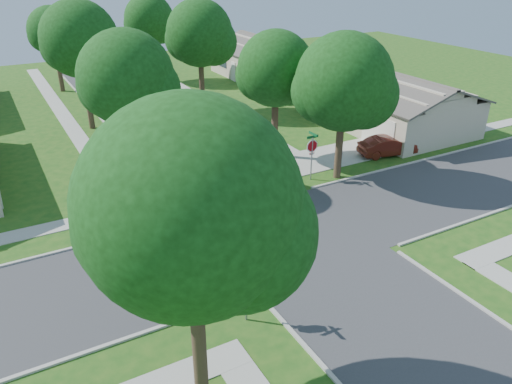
{
  "coord_description": "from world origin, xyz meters",
  "views": [
    {
      "loc": [
        -11.53,
        -17.81,
        12.52
      ],
      "look_at": [
        -0.65,
        1.87,
        1.6
      ],
      "focal_mm": 35.0,
      "sensor_mm": 36.0,
      "label": 1
    }
  ],
  "objects": [
    {
      "name": "ground",
      "position": [
        0.0,
        0.0,
        0.0
      ],
      "size": [
        100.0,
        100.0,
        0.0
      ],
      "primitive_type": "plane",
      "color": "#1C4F15",
      "rests_on": "ground"
    },
    {
      "name": "road_ns",
      "position": [
        0.0,
        0.0,
        0.0
      ],
      "size": [
        7.0,
        100.0,
        0.02
      ],
      "primitive_type": "cube",
      "color": "#333335",
      "rests_on": "ground"
    },
    {
      "name": "sidewalk_ne",
      "position": [
        6.1,
        26.0,
        0.02
      ],
      "size": [
        1.2,
        40.0,
        0.04
      ],
      "primitive_type": "cube",
      "color": "#9E9B91",
      "rests_on": "ground"
    },
    {
      "name": "sidewalk_nw",
      "position": [
        -6.1,
        26.0,
        0.02
      ],
      "size": [
        1.2,
        40.0,
        0.04
      ],
      "primitive_type": "cube",
      "color": "#9E9B91",
      "rests_on": "ground"
    },
    {
      "name": "driveway",
      "position": [
        7.9,
        7.1,
        0.03
      ],
      "size": [
        8.8,
        3.6,
        0.05
      ],
      "primitive_type": "cube",
      "color": "#9E9B91",
      "rests_on": "ground"
    },
    {
      "name": "stop_sign_sw",
      "position": [
        -4.7,
        -4.7,
        2.03
      ],
      "size": [
        1.05,
        0.8,
        2.98
      ],
      "color": "gray",
      "rests_on": "ground"
    },
    {
      "name": "stop_sign_ne",
      "position": [
        4.7,
        4.7,
        2.03
      ],
      "size": [
        1.05,
        0.8,
        2.98
      ],
      "color": "gray",
      "rests_on": "ground"
    },
    {
      "name": "tree_e_near",
      "position": [
        4.75,
        9.01,
        5.64
      ],
      "size": [
        4.97,
        4.8,
        8.28
      ],
      "color": "#38281C",
      "rests_on": "ground"
    },
    {
      "name": "tree_e_mid",
      "position": [
        4.76,
        21.01,
        6.25
      ],
      "size": [
        5.59,
        5.4,
        9.21
      ],
      "color": "#38281C",
      "rests_on": "ground"
    },
    {
      "name": "tree_e_far",
      "position": [
        4.75,
        34.01,
        5.98
      ],
      "size": [
        5.17,
        5.0,
        8.72
      ],
      "color": "#38281C",
      "rests_on": "ground"
    },
    {
      "name": "tree_w_near",
      "position": [
        -4.64,
        9.01,
        6.12
      ],
      "size": [
        5.38,
        5.2,
        8.97
      ],
      "color": "#38281C",
      "rests_on": "ground"
    },
    {
      "name": "tree_w_mid",
      "position": [
        -4.64,
        21.01,
        6.49
      ],
      "size": [
        5.8,
        5.6,
        9.56
      ],
      "color": "#38281C",
      "rests_on": "ground"
    },
    {
      "name": "tree_w_far",
      "position": [
        -4.65,
        34.01,
        5.51
      ],
      "size": [
        4.76,
        4.6,
        8.04
      ],
      "color": "#38281C",
      "rests_on": "ground"
    },
    {
      "name": "tree_sw_corner",
      "position": [
        -7.44,
        -6.99,
        6.26
      ],
      "size": [
        6.21,
        6.0,
        9.55
      ],
      "color": "#38281C",
      "rests_on": "ground"
    },
    {
      "name": "tree_ne_corner",
      "position": [
        6.36,
        4.21,
        5.59
      ],
      "size": [
        5.8,
        5.6,
        8.66
      ],
      "color": "#38281C",
      "rests_on": "ground"
    },
    {
      "name": "house_ne_near",
      "position": [
        15.99,
        11.0,
        1.52
      ],
      "size": [
        8.42,
        13.6,
        4.23
      ],
      "color": "#AFA18A",
      "rests_on": "ground"
    },
    {
      "name": "house_ne_far",
      "position": [
        15.99,
        29.0,
        1.52
      ],
      "size": [
        8.42,
        13.6,
        4.23
      ],
      "color": "#AFA18A",
      "rests_on": "ground"
    },
    {
      "name": "car_driveway",
      "position": [
        11.5,
        5.5,
        0.65
      ],
      "size": [
        4.16,
        2.16,
        1.31
      ],
      "primitive_type": "imported",
      "rotation": [
        0.0,
        0.0,
        1.37
      ],
      "color": "maroon",
      "rests_on": "ground"
    },
    {
      "name": "car_curb_east",
      "position": [
        1.2,
        21.83,
        0.73
      ],
      "size": [
        2.13,
        4.43,
        1.46
      ],
      "primitive_type": "imported",
      "rotation": [
        0.0,
        0.0,
        -0.1
      ],
      "color": "black",
      "rests_on": "ground"
    },
    {
      "name": "car_curb_west",
      "position": [
        -1.2,
        43.62,
        0.6
      ],
      "size": [
        2.08,
        4.3,
        1.21
      ],
      "primitive_type": "imported",
      "rotation": [
        0.0,
        0.0,
        3.05
      ],
      "color": "black",
      "rests_on": "ground"
    }
  ]
}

